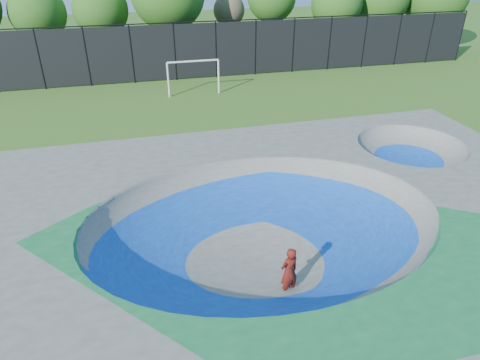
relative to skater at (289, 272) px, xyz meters
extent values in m
plane|color=#355D19|center=(-0.14, 1.86, -0.78)|extent=(120.00, 120.00, 0.00)
cube|color=gray|center=(-0.14, 1.86, -0.03)|extent=(22.00, 14.00, 1.50)
imported|color=#B01E0E|center=(0.00, 0.00, 0.00)|extent=(0.65, 0.52, 1.57)
cube|color=black|center=(0.00, 0.00, -0.76)|extent=(0.80, 0.53, 0.05)
cylinder|color=silver|center=(-1.12, 18.96, 0.32)|extent=(0.12, 0.12, 2.20)
cylinder|color=silver|center=(2.17, 18.96, 0.32)|extent=(0.12, 0.12, 2.20)
cylinder|color=silver|center=(0.53, 18.96, 1.42)|extent=(3.30, 0.12, 0.12)
cylinder|color=black|center=(-9.14, 22.86, 1.22)|extent=(0.09, 0.09, 4.00)
cylinder|color=black|center=(-6.14, 22.86, 1.22)|extent=(0.09, 0.09, 4.00)
cylinder|color=black|center=(-3.14, 22.86, 1.22)|extent=(0.09, 0.09, 4.00)
cylinder|color=black|center=(-0.14, 22.86, 1.22)|extent=(0.09, 0.09, 4.00)
cylinder|color=black|center=(2.86, 22.86, 1.22)|extent=(0.09, 0.09, 4.00)
cylinder|color=black|center=(5.86, 22.86, 1.22)|extent=(0.09, 0.09, 4.00)
cylinder|color=black|center=(8.86, 22.86, 1.22)|extent=(0.09, 0.09, 4.00)
cylinder|color=black|center=(11.86, 22.86, 1.22)|extent=(0.09, 0.09, 4.00)
cylinder|color=black|center=(14.86, 22.86, 1.22)|extent=(0.09, 0.09, 4.00)
cylinder|color=black|center=(17.86, 22.86, 1.22)|extent=(0.09, 0.09, 4.00)
cylinder|color=black|center=(20.86, 22.86, 1.22)|extent=(0.09, 0.09, 4.00)
cylinder|color=black|center=(23.86, 22.86, 1.22)|extent=(0.09, 0.09, 4.00)
cube|color=black|center=(-0.14, 22.86, 1.22)|extent=(48.00, 0.03, 3.80)
cylinder|color=black|center=(-0.14, 22.86, 3.22)|extent=(48.00, 0.08, 0.08)
cylinder|color=#4F3927|center=(-9.56, 28.48, 0.58)|extent=(0.44, 0.44, 2.73)
sphere|color=#275C18|center=(-9.56, 28.48, 3.50)|extent=(4.15, 4.15, 4.15)
cylinder|color=#4F3927|center=(-5.01, 28.02, 0.64)|extent=(0.44, 0.44, 2.84)
sphere|color=#275C18|center=(-5.01, 28.02, 3.62)|extent=(4.18, 4.18, 4.18)
cylinder|color=#4F3927|center=(0.07, 26.68, 0.97)|extent=(0.44, 0.44, 3.50)
cylinder|color=#4F3927|center=(5.23, 28.60, 0.64)|extent=(0.44, 0.44, 2.85)
sphere|color=brown|center=(5.23, 28.60, 3.17)|extent=(2.60, 2.60, 2.60)
cylinder|color=#4F3927|center=(8.95, 28.57, 0.89)|extent=(0.44, 0.44, 3.35)
cylinder|color=#4F3927|center=(14.06, 26.72, 0.62)|extent=(0.44, 0.44, 2.81)
sphere|color=#275C18|center=(14.06, 26.72, 3.62)|extent=(4.25, 4.25, 4.25)
cylinder|color=#4F3927|center=(18.76, 27.83, 0.57)|extent=(0.44, 0.44, 2.70)
cylinder|color=#4F3927|center=(23.84, 27.05, 0.57)|extent=(0.44, 0.44, 2.71)
camera|label=1|loc=(-3.61, -8.40, 7.81)|focal=32.00mm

